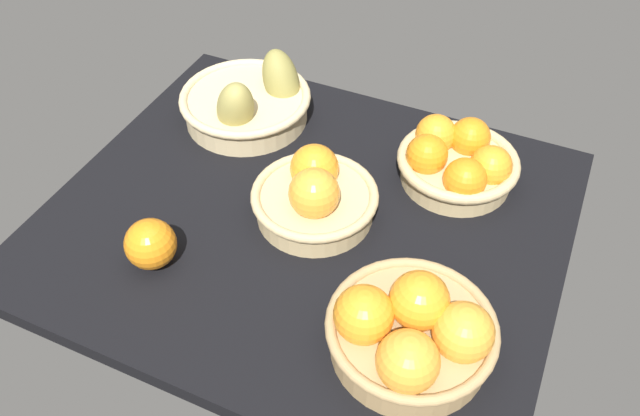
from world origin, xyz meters
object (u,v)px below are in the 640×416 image
Objects in this scene: basket_near_right at (412,331)px; basket_far_left_pears at (249,102)px; basket_center at (315,195)px; loose_orange_front_gap at (151,244)px; basket_far_right at (457,161)px.

basket_near_right is 58.83cm from basket_far_left_pears.
basket_center is (22.27, -18.24, 0.12)cm from basket_far_left_pears.
basket_center is 27.14cm from loose_orange_front_gap.
basket_far_right is 26.03cm from basket_center.
loose_orange_front_gap is (-37.47, -37.67, -0.20)cm from basket_far_right.
basket_center is at bearing -136.96° from basket_far_right.
basket_center is at bearing -39.33° from basket_far_left_pears.
basket_near_right is 41.53cm from loose_orange_front_gap.
loose_orange_front_gap is at bearing -84.29° from basket_far_left_pears.
basket_far_right is 2.65× the size of loose_orange_front_gap.
basket_center reaches higher than loose_orange_front_gap.
basket_near_right is at bearing -39.83° from basket_center.
basket_far_left_pears is 3.15× the size of loose_orange_front_gap.
basket_far_left_pears is 28.79cm from basket_center.
basket_near_right is 1.12× the size of basket_center.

